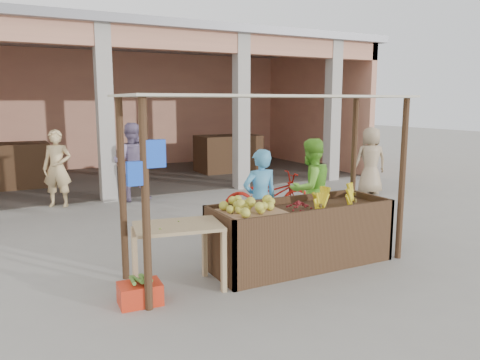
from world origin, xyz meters
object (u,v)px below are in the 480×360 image
fruit_stall (300,237)px  vendor_blue (260,197)px  side_table (178,236)px  motorcycle (268,196)px  vendor_green (310,186)px  red_crate (140,294)px

fruit_stall → vendor_blue: vendor_blue is taller
vendor_blue → side_table: bearing=31.4°
side_table → motorcycle: bearing=51.6°
side_table → vendor_blue: (1.68, 0.94, 0.15)m
fruit_stall → side_table: bearing=-176.9°
side_table → vendor_blue: vendor_blue is taller
fruit_stall → motorcycle: 2.51m
fruit_stall → vendor_green: 1.45m
fruit_stall → motorcycle: bearing=69.8°
fruit_stall → vendor_blue: bearing=102.3°
side_table → vendor_blue: 1.93m
side_table → red_crate: side_table is taller
side_table → vendor_green: 2.99m
red_crate → side_table: bearing=20.4°
red_crate → vendor_blue: size_ratio=0.28×
fruit_stall → vendor_green: (0.90, 1.02, 0.49)m
side_table → vendor_green: vendor_green is taller
vendor_green → motorcycle: bearing=-95.2°
red_crate → vendor_green: (3.30, 1.29, 0.77)m
fruit_stall → vendor_blue: (-0.18, 0.84, 0.45)m
motorcycle → vendor_blue: bearing=156.2°
red_crate → vendor_blue: bearing=30.0°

